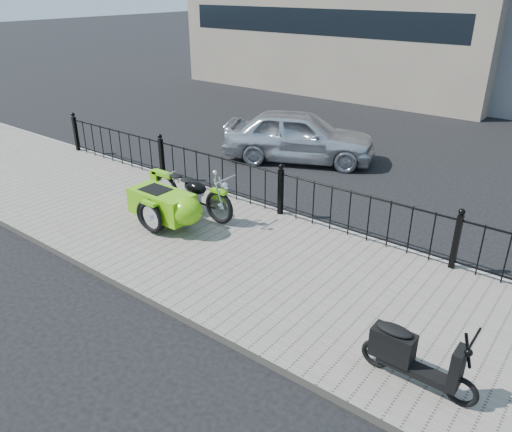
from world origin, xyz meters
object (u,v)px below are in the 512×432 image
Objects in this scene: motorcycle_sidecar at (174,203)px; spare_tire at (151,216)px; scooter at (411,356)px; sedan_car at (299,136)px.

motorcycle_sidecar reaches higher than spare_tire.
sedan_car is at bearing 131.96° from scooter.
sedan_car is (-0.30, 5.54, 0.24)m from spare_tire.
sedan_car reaches higher than scooter.
scooter reaches higher than spare_tire.
motorcycle_sidecar is 5.11m from sedan_car.
motorcycle_sidecar is 0.56× the size of sedan_car.
sedan_car is at bearing 93.14° from spare_tire.
motorcycle_sidecar reaches higher than scooter.
spare_tire is (-5.40, 0.80, -0.04)m from scooter.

